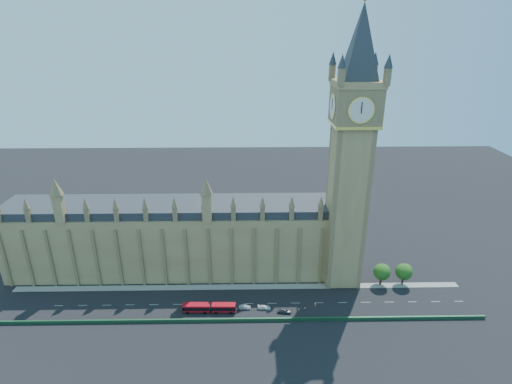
{
  "coord_description": "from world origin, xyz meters",
  "views": [
    {
      "loc": [
        4.58,
        -111.69,
        85.31
      ],
      "look_at": [
        6.7,
        10.0,
        36.8
      ],
      "focal_mm": 28.0,
      "sensor_mm": 36.0,
      "label": 1
    }
  ],
  "objects_px": {
    "car_silver": "(245,307)",
    "red_bus": "(209,308)",
    "car_grey": "(284,311)",
    "car_white": "(264,307)"
  },
  "relations": [
    {
      "from": "car_grey",
      "to": "car_silver",
      "type": "bearing_deg",
      "value": 87.93
    },
    {
      "from": "car_silver",
      "to": "red_bus",
      "type": "bearing_deg",
      "value": 99.98
    },
    {
      "from": "red_bus",
      "to": "car_grey",
      "type": "height_order",
      "value": "red_bus"
    },
    {
      "from": "red_bus",
      "to": "car_grey",
      "type": "distance_m",
      "value": 24.69
    },
    {
      "from": "red_bus",
      "to": "car_white",
      "type": "xyz_separation_m",
      "value": [
        18.13,
        1.11,
        -0.92
      ]
    },
    {
      "from": "car_grey",
      "to": "car_white",
      "type": "relative_size",
      "value": 1.03
    },
    {
      "from": "red_bus",
      "to": "car_silver",
      "type": "xyz_separation_m",
      "value": [
        11.58,
        1.32,
        -0.9
      ]
    },
    {
      "from": "car_grey",
      "to": "car_white",
      "type": "distance_m",
      "value": 6.83
    },
    {
      "from": "car_grey",
      "to": "car_silver",
      "type": "distance_m",
      "value": 13.27
    },
    {
      "from": "red_bus",
      "to": "car_grey",
      "type": "xyz_separation_m",
      "value": [
        24.66,
        -0.91,
        -0.79
      ]
    }
  ]
}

